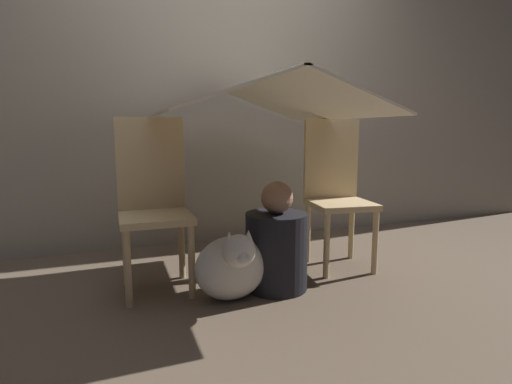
{
  "coord_description": "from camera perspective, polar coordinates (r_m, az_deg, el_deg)",
  "views": [
    {
      "loc": [
        -0.77,
        -2.04,
        0.86
      ],
      "look_at": [
        0.0,
        0.09,
        0.52
      ],
      "focal_mm": 28.0,
      "sensor_mm": 36.0,
      "label": 1
    }
  ],
  "objects": [
    {
      "name": "chair_right",
      "position": [
        2.61,
        11.39,
        0.48
      ],
      "size": [
        0.41,
        0.41,
        0.94
      ],
      "rotation": [
        0.0,
        0.0,
        -0.12
      ],
      "color": "#D1B27F",
      "rests_on": "ground_plane"
    },
    {
      "name": "sheet_canopy",
      "position": [
        2.27,
        -0.0,
        13.16
      ],
      "size": [
        1.14,
        1.25,
        0.2
      ],
      "color": "silver"
    },
    {
      "name": "wall_back",
      "position": [
        3.17,
        -5.93,
        15.63
      ],
      "size": [
        7.0,
        0.05,
        2.5
      ],
      "color": "gray",
      "rests_on": "ground_plane"
    },
    {
      "name": "person_front",
      "position": [
        2.21,
        2.95,
        -7.69
      ],
      "size": [
        0.34,
        0.34,
        0.6
      ],
      "color": "black",
      "rests_on": "ground_plane"
    },
    {
      "name": "floor_cushion",
      "position": [
        2.58,
        0.89,
        -9.67
      ],
      "size": [
        0.32,
        0.26,
        0.1
      ],
      "color": "#7FB27F",
      "rests_on": "ground_plane"
    },
    {
      "name": "chair_left",
      "position": [
        2.24,
        -14.42,
        -0.94
      ],
      "size": [
        0.37,
        0.37,
        0.94
      ],
      "rotation": [
        0.0,
        0.0,
        -0.0
      ],
      "color": "#D1B27F",
      "rests_on": "ground_plane"
    },
    {
      "name": "dog",
      "position": [
        2.06,
        -3.44,
        -10.45
      ],
      "size": [
        0.38,
        0.36,
        0.4
      ],
      "color": "silver",
      "rests_on": "ground_plane"
    },
    {
      "name": "ground_plane",
      "position": [
        2.35,
        0.74,
        -12.9
      ],
      "size": [
        8.8,
        8.8,
        0.0
      ],
      "primitive_type": "plane",
      "color": "brown"
    }
  ]
}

